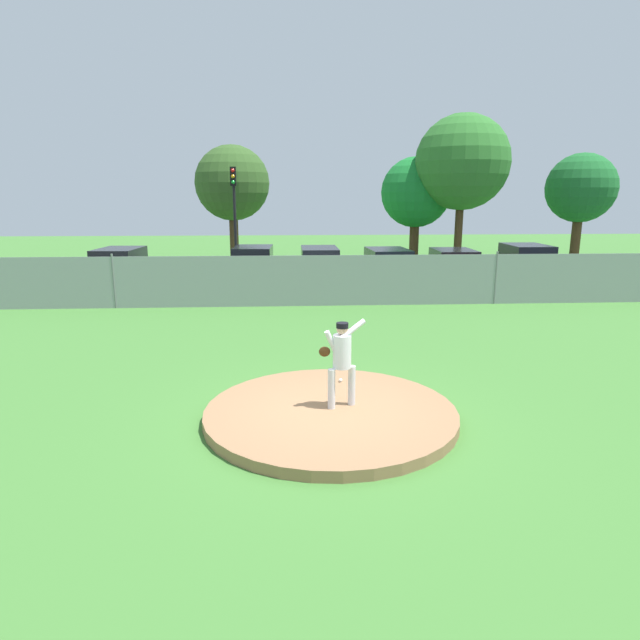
# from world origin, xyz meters

# --- Properties ---
(ground_plane) EXTENTS (80.00, 80.00, 0.00)m
(ground_plane) POSITION_xyz_m (0.00, 6.00, 0.00)
(ground_plane) COLOR #427A33
(asphalt_strip) EXTENTS (44.00, 7.00, 0.01)m
(asphalt_strip) POSITION_xyz_m (0.00, 14.50, 0.00)
(asphalt_strip) COLOR #2B2B2D
(asphalt_strip) RESTS_ON ground_plane
(pitchers_mound) EXTENTS (4.41, 4.41, 0.19)m
(pitchers_mound) POSITION_xyz_m (0.00, 0.00, 0.09)
(pitchers_mound) COLOR #99704C
(pitchers_mound) RESTS_ON ground_plane
(pitcher_youth) EXTENTS (0.82, 0.32, 1.57)m
(pitcher_youth) POSITION_xyz_m (0.19, 0.10, 1.12)
(pitcher_youth) COLOR silver
(pitcher_youth) RESTS_ON pitchers_mound
(baseball) EXTENTS (0.07, 0.07, 0.07)m
(baseball) POSITION_xyz_m (0.31, 1.37, 0.23)
(baseball) COLOR white
(baseball) RESTS_ON pitchers_mound
(chainlink_fence) EXTENTS (33.83, 0.07, 1.90)m
(chainlink_fence) POSITION_xyz_m (0.00, 10.00, 0.90)
(chainlink_fence) COLOR gray
(chainlink_fence) RESTS_ON ground_plane
(parked_car_navy) EXTENTS (1.93, 4.32, 1.78)m
(parked_car_navy) POSITION_xyz_m (9.64, 14.02, 0.84)
(parked_car_navy) COLOR #161E4C
(parked_car_navy) RESTS_ON ground_plane
(parked_car_charcoal) EXTENTS (1.90, 4.23, 1.70)m
(parked_car_charcoal) POSITION_xyz_m (-2.23, 14.61, 0.80)
(parked_car_charcoal) COLOR #232328
(parked_car_charcoal) RESTS_ON ground_plane
(parked_car_teal) EXTENTS (2.08, 4.57, 1.57)m
(parked_car_teal) POSITION_xyz_m (3.68, 14.61, 0.76)
(parked_car_teal) COLOR #146066
(parked_car_teal) RESTS_ON ground_plane
(parked_car_white) EXTENTS (1.77, 4.72, 1.63)m
(parked_car_white) POSITION_xyz_m (0.66, 14.82, 0.79)
(parked_car_white) COLOR silver
(parked_car_white) RESTS_ON ground_plane
(parked_car_champagne) EXTENTS (2.03, 4.60, 1.69)m
(parked_car_champagne) POSITION_xyz_m (-7.84, 14.36, 0.80)
(parked_car_champagne) COLOR tan
(parked_car_champagne) RESTS_ON ground_plane
(parked_car_red) EXTENTS (1.97, 4.25, 1.58)m
(parked_car_red) POSITION_xyz_m (6.46, 14.15, 0.76)
(parked_car_red) COLOR #A81919
(parked_car_red) RESTS_ON ground_plane
(traffic_cone_orange) EXTENTS (0.40, 0.40, 0.55)m
(traffic_cone_orange) POSITION_xyz_m (-10.45, 12.04, 0.26)
(traffic_cone_orange) COLOR orange
(traffic_cone_orange) RESTS_ON asphalt_strip
(traffic_light_near) EXTENTS (0.28, 0.46, 5.21)m
(traffic_light_near) POSITION_xyz_m (-3.32, 18.28, 3.54)
(traffic_light_near) COLOR black
(traffic_light_near) RESTS_ON ground_plane
(tree_tall_centre) EXTENTS (4.02, 4.02, 6.53)m
(tree_tall_centre) POSITION_xyz_m (-3.69, 21.39, 4.49)
(tree_tall_centre) COLOR #4C331E
(tree_tall_centre) RESTS_ON ground_plane
(tree_leaning_west) EXTENTS (4.05, 4.05, 6.08)m
(tree_leaning_west) POSITION_xyz_m (6.77, 22.98, 4.02)
(tree_leaning_west) COLOR #4C331E
(tree_leaning_west) RESTS_ON ground_plane
(tree_bushy_near) EXTENTS (5.19, 5.19, 8.24)m
(tree_bushy_near) POSITION_xyz_m (8.92, 21.40, 5.62)
(tree_bushy_near) COLOR #4C331E
(tree_bushy_near) RESTS_ON ground_plane
(tree_slender_far) EXTENTS (3.80, 3.80, 6.18)m
(tree_slender_far) POSITION_xyz_m (15.62, 21.05, 4.24)
(tree_slender_far) COLOR #4C331E
(tree_slender_far) RESTS_ON ground_plane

